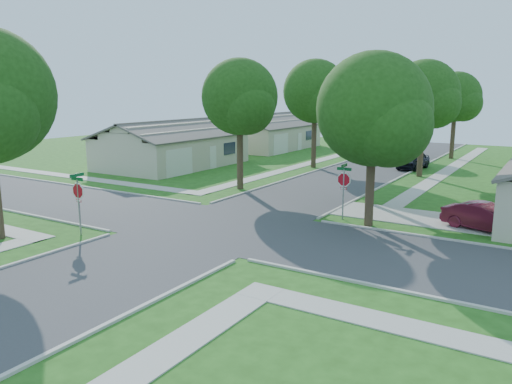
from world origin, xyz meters
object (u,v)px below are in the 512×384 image
object	(u,v)px
tree_e_mid	(425,98)
car_driveway	(486,217)
car_curb_west	(381,146)
tree_w_far	(365,103)
stop_sign_sw	(78,193)
car_curb_east	(413,160)
tree_w_mid	(316,94)
house_nw_far	(267,136)
tree_ne_corner	(375,115)
tree_w_near	(240,101)
tree_e_near	(375,110)
stop_sign_ne	(344,182)
house_nw_near	(173,150)
tree_e_far	(456,99)

from	to	relation	value
tree_e_mid	car_driveway	distance (m)	17.17
car_curb_west	tree_w_far	bearing A→B (deg)	41.47
stop_sign_sw	car_driveway	xyz separation A→B (m)	(16.20, 10.93, -1.36)
stop_sign_sw	car_curb_east	size ratio (longest dim) A/B	0.68
stop_sign_sw	car_curb_west	size ratio (longest dim) A/B	0.60
tree_w_mid	car_driveway	bearing A→B (deg)	-42.47
tree_w_far	house_nw_far	distance (m)	12.19
tree_e_mid	car_driveway	xyz separation A→B (m)	(6.74, -14.77, -5.58)
tree_ne_corner	tree_e_mid	bearing A→B (deg)	95.45
stop_sign_sw	tree_w_near	bearing A→B (deg)	89.77
tree_w_far	tree_ne_corner	bearing A→B (deg)	-69.72
stop_sign_sw	tree_e_near	size ratio (longest dim) A/B	0.36
tree_w_far	house_nw_far	world-z (taller)	tree_w_far
tree_e_near	tree_w_mid	size ratio (longest dim) A/B	0.87
tree_e_mid	tree_w_far	bearing A→B (deg)	125.90
tree_ne_corner	stop_sign_ne	bearing A→B (deg)	163.45
tree_w_near	house_nw_far	xyz separation A→B (m)	(-11.35, 22.99, -4.60)
tree_w_near	house_nw_near	size ratio (longest dim) A/B	0.66
tree_e_far	house_nw_near	bearing A→B (deg)	-137.50
tree_e_far	house_nw_near	xyz separation A→B (m)	(-20.75, -19.01, -4.46)
house_nw_near	tree_e_far	bearing A→B (deg)	42.50
stop_sign_sw	tree_e_far	size ratio (longest dim) A/B	0.34
stop_sign_sw	tree_ne_corner	distance (m)	14.64
tree_w_mid	house_nw_far	bearing A→B (deg)	135.93
tree_e_mid	car_driveway	size ratio (longest dim) A/B	2.25
house_nw_far	tree_ne_corner	bearing A→B (deg)	-51.19
stop_sign_ne	tree_e_mid	distance (m)	16.84
stop_sign_ne	tree_w_far	size ratio (longest dim) A/B	0.37
car_driveway	car_curb_west	xyz separation A→B (m)	(-14.70, 29.35, 0.05)
tree_e_far	car_curb_east	size ratio (longest dim) A/B	1.98
stop_sign_ne	house_nw_far	bearing A→B (deg)	127.16
tree_w_near	tree_e_mid	bearing A→B (deg)	51.92
tree_e_near	tree_ne_corner	size ratio (longest dim) A/B	0.96
stop_sign_sw	tree_e_mid	size ratio (longest dim) A/B	0.32
tree_e_far	tree_ne_corner	size ratio (longest dim) A/B	1.01
tree_w_near	tree_w_far	size ratio (longest dim) A/B	1.12
car_curb_east	tree_ne_corner	bearing A→B (deg)	-75.26
stop_sign_sw	house_nw_far	size ratio (longest dim) A/B	0.22
tree_w_mid	car_driveway	xyz separation A→B (m)	(16.14, -14.77, -5.82)
tree_e_far	house_nw_near	distance (m)	28.49
house_nw_far	car_curb_west	bearing A→B (deg)	15.65
tree_e_far	car_curb_east	xyz separation A→B (m)	(-1.55, -9.16, -5.23)
house_nw_far	car_curb_east	size ratio (longest dim) A/B	3.08
house_nw_near	tree_w_near	bearing A→B (deg)	-27.83
stop_sign_sw	tree_w_near	size ratio (longest dim) A/B	0.33
tree_e_near	tree_e_far	distance (m)	25.00
tree_w_far	car_driveway	size ratio (longest dim) A/B	1.97
tree_w_near	car_curb_west	world-z (taller)	tree_w_near
tree_w_near	tree_ne_corner	xyz separation A→B (m)	(11.00, -4.80, -0.52)
tree_e_mid	tree_w_far	distance (m)	16.06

